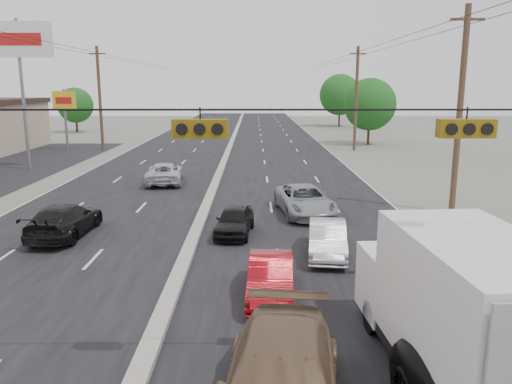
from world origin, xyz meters
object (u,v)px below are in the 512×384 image
at_px(utility_pole_right_c, 356,98).
at_px(tree_right_far, 340,95).
at_px(queue_car_a, 235,221).
at_px(queue_car_c, 305,201).
at_px(tree_left_far, 75,105).
at_px(red_sedan, 271,278).
at_px(queue_car_b, 327,239).
at_px(pole_sign_billboard, 19,49).
at_px(utility_pole_right_b, 460,110).
at_px(pole_sign_far, 64,105).
at_px(utility_pole_left_c, 100,98).
at_px(oncoming_far, 164,173).
at_px(box_truck, 457,307).
at_px(tree_right_mid, 370,104).
at_px(oncoming_near, 65,220).
at_px(queue_car_d, 409,283).

relative_size(utility_pole_right_c, tree_right_far, 1.23).
bearing_deg(queue_car_a, queue_car_c, 51.93).
bearing_deg(tree_left_far, red_sedan, -65.70).
bearing_deg(queue_car_b, pole_sign_billboard, 141.93).
relative_size(tree_right_far, queue_car_c, 1.61).
xyz_separation_m(utility_pole_right_b, pole_sign_billboard, (-27.00, 13.00, 3.76)).
xyz_separation_m(utility_pole_right_c, pole_sign_far, (-28.50, -0.00, -0.70)).
height_order(utility_pole_left_c, utility_pole_right_c, same).
relative_size(pole_sign_far, queue_car_c, 1.18).
xyz_separation_m(utility_pole_left_c, pole_sign_billboard, (-2.00, -12.00, 3.76)).
bearing_deg(utility_pole_left_c, utility_pole_right_c, 0.00).
relative_size(tree_left_far, tree_right_far, 0.75).
bearing_deg(utility_pole_left_c, queue_car_c, -55.47).
distance_m(red_sedan, oncoming_far, 19.17).
relative_size(tree_left_far, oncoming_far, 1.26).
distance_m(pole_sign_billboard, tree_right_far, 52.05).
bearing_deg(box_truck, tree_right_mid, 75.94).
relative_size(pole_sign_billboard, tree_right_mid, 1.54).
bearing_deg(pole_sign_billboard, oncoming_far, -25.33).
xyz_separation_m(box_truck, queue_car_b, (-1.46, 8.24, -1.11)).
distance_m(utility_pole_right_c, tree_right_far, 30.20).
relative_size(tree_right_mid, oncoming_near, 1.49).
distance_m(queue_car_a, oncoming_far, 12.61).
height_order(tree_left_far, tree_right_mid, tree_right_mid).
bearing_deg(oncoming_near, queue_car_d, 153.65).
xyz_separation_m(utility_pole_left_c, queue_car_d, (19.50, -35.81, -4.47)).
distance_m(box_truck, queue_car_d, 4.19).
distance_m(pole_sign_far, tree_left_far, 20.89).
bearing_deg(pole_sign_far, red_sedan, -61.75).
bearing_deg(box_truck, queue_car_a, 111.02).
distance_m(utility_pole_right_b, oncoming_far, 18.18).
height_order(utility_pole_right_c, red_sedan, utility_pole_right_c).
relative_size(tree_left_far, oncoming_near, 1.28).
distance_m(utility_pole_right_c, pole_sign_far, 28.51).
bearing_deg(oncoming_far, utility_pole_right_b, 147.56).
bearing_deg(tree_right_far, pole_sign_billboard, -125.99).
bearing_deg(tree_left_far, utility_pole_right_c, -30.10).
height_order(red_sedan, queue_car_a, red_sedan).
height_order(pole_sign_far, queue_car_a, pole_sign_far).
relative_size(queue_car_a, queue_car_d, 0.82).
distance_m(queue_car_c, queue_car_d, 10.56).
bearing_deg(queue_car_c, pole_sign_billboard, 137.81).
xyz_separation_m(box_truck, oncoming_far, (-10.06, 22.56, -1.07)).
xyz_separation_m(utility_pole_left_c, oncoming_far, (9.15, -17.28, -4.43)).
relative_size(utility_pole_right_c, oncoming_far, 2.06).
distance_m(tree_left_far, queue_car_b, 58.43).
distance_m(pole_sign_far, oncoming_near, 31.14).
bearing_deg(utility_pole_left_c, red_sedan, -66.33).
relative_size(utility_pole_right_b, queue_car_a, 2.80).
bearing_deg(pole_sign_far, oncoming_near, -70.11).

